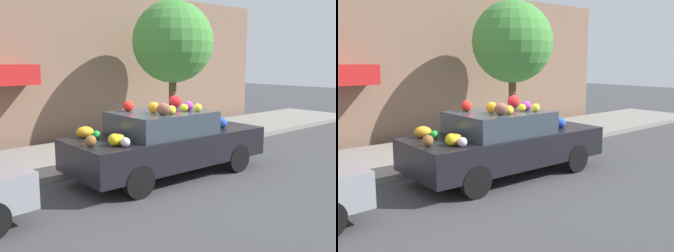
# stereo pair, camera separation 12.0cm
# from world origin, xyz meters

# --- Properties ---
(ground_plane) EXTENTS (60.00, 60.00, 0.00)m
(ground_plane) POSITION_xyz_m (0.00, 0.00, 0.00)
(ground_plane) COLOR #424244
(sidewalk_curb) EXTENTS (24.00, 3.20, 0.15)m
(sidewalk_curb) POSITION_xyz_m (0.00, 2.70, 0.07)
(sidewalk_curb) COLOR gray
(sidewalk_curb) RESTS_ON ground
(building_facade) EXTENTS (18.00, 1.20, 4.82)m
(building_facade) POSITION_xyz_m (-0.13, 4.92, 2.40)
(building_facade) COLOR #846651
(building_facade) RESTS_ON ground
(street_tree) EXTENTS (2.55, 2.55, 4.25)m
(street_tree) POSITION_xyz_m (2.68, 2.79, 3.11)
(street_tree) COLOR brown
(street_tree) RESTS_ON sidewalk_curb
(fire_hydrant) EXTENTS (0.20, 0.20, 0.70)m
(fire_hydrant) POSITION_xyz_m (1.16, 1.77, 0.49)
(fire_hydrant) COLOR #B2B2B7
(fire_hydrant) RESTS_ON sidewalk_curb
(art_car) EXTENTS (4.58, 1.96, 1.75)m
(art_car) POSITION_xyz_m (-0.03, -0.05, 0.78)
(art_car) COLOR black
(art_car) RESTS_ON ground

